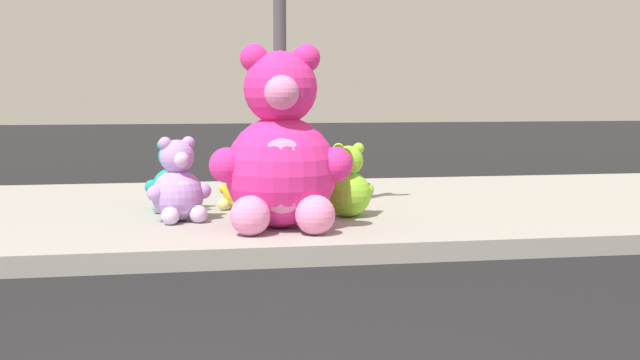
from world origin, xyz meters
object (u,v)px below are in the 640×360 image
(plush_yellow, at_px, (239,187))
(sign_pole, at_px, (280,18))
(plush_lavender, at_px, (178,188))
(plush_red, at_px, (305,176))
(plush_teal, at_px, (173,183))
(plush_pink_large, at_px, (281,155))
(plush_lime, at_px, (348,187))

(plush_yellow, bearing_deg, sign_pole, -59.60)
(sign_pole, bearing_deg, plush_lavender, -174.48)
(plush_red, relative_size, plush_teal, 1.13)
(plush_pink_large, distance_m, plush_lavender, 0.99)
(plush_yellow, distance_m, plush_teal, 0.60)
(sign_pole, xyz_separation_m, plush_teal, (-0.91, 0.52, -1.44))
(plush_pink_large, xyz_separation_m, plush_lime, (0.65, 0.52, -0.32))
(plush_lime, bearing_deg, plush_teal, 157.95)
(plush_lime, bearing_deg, plush_yellow, 145.67)
(plush_yellow, bearing_deg, plush_teal, -179.59)
(sign_pole, xyz_separation_m, plush_lavender, (-0.87, -0.08, -1.42))
(plush_yellow, relative_size, plush_lime, 0.81)
(sign_pole, bearing_deg, plush_yellow, 120.40)
(plush_pink_large, distance_m, plush_red, 1.25)
(plush_teal, bearing_deg, plush_yellow, 0.41)
(plush_lavender, relative_size, plush_teal, 1.09)
(plush_pink_large, bearing_deg, sign_pole, 82.67)
(sign_pole, height_order, plush_lime, sign_pole)
(plush_lavender, bearing_deg, plush_yellow, 47.66)
(plush_teal, bearing_deg, plush_lime, -22.05)
(plush_yellow, xyz_separation_m, plush_lime, (0.88, -0.60, 0.05))
(plush_yellow, xyz_separation_m, plush_lavender, (-0.56, -0.61, 0.07))
(plush_yellow, relative_size, plush_teal, 0.80)
(sign_pole, relative_size, plush_yellow, 6.16)
(plush_pink_large, height_order, plush_red, plush_pink_large)
(plush_lime, bearing_deg, plush_pink_large, -141.53)
(plush_lavender, bearing_deg, sign_pole, 5.52)
(plush_teal, bearing_deg, plush_lavender, -86.43)
(plush_pink_large, relative_size, plush_lime, 2.26)
(plush_pink_large, distance_m, plush_lime, 0.89)
(plush_yellow, distance_m, plush_lavender, 0.83)
(plush_teal, bearing_deg, plush_pink_large, -53.38)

